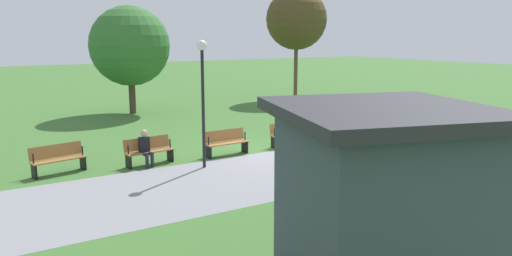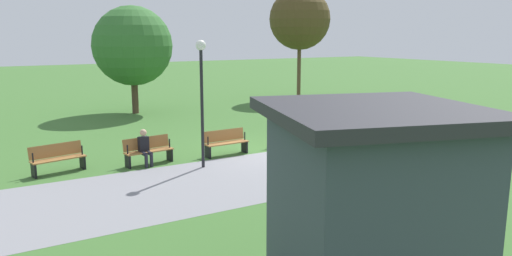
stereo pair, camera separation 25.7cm
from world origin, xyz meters
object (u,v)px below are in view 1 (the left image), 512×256
(bench_5, at_px, (58,159))
(bench_1, at_px, (341,126))
(bench_4, at_px, (149,150))
(bench_3, at_px, (226,142))
(person_seated, at_px, (146,147))
(bench_2, at_px, (290,134))
(kiosk, at_px, (380,200))
(tree_1, at_px, (130,46))
(trash_bin, at_px, (408,117))
(bench_0, at_px, (380,119))
(lamp_post, at_px, (203,80))
(tree_0, at_px, (296,19))

(bench_5, bearing_deg, bench_1, 166.64)
(bench_4, height_order, bench_5, same)
(bench_3, height_order, person_seated, person_seated)
(person_seated, bearing_deg, bench_2, 172.77)
(bench_1, bearing_deg, kiosk, 57.92)
(bench_3, distance_m, kiosk, 9.91)
(kiosk, bearing_deg, tree_1, -79.83)
(bench_1, distance_m, kiosk, 12.59)
(trash_bin, bearing_deg, bench_2, 4.68)
(bench_0, relative_size, bench_2, 1.03)
(bench_5, distance_m, lamp_post, 5.05)
(person_seated, xyz_separation_m, kiosk, (-0.61, 9.62, 0.96))
(bench_1, relative_size, bench_5, 0.99)
(kiosk, bearing_deg, bench_4, -70.54)
(bench_0, height_order, bench_3, same)
(bench_1, height_order, bench_2, same)
(bench_1, xyz_separation_m, tree_0, (-5.75, -11.04, 4.75))
(bench_5, distance_m, kiosk, 10.75)
(lamp_post, bearing_deg, bench_2, -165.37)
(bench_3, xyz_separation_m, tree_0, (-11.29, -11.26, 4.75))
(bench_2, xyz_separation_m, trash_bin, (-7.29, -0.60, -0.07))
(bench_0, relative_size, bench_5, 1.00)
(tree_1, bearing_deg, bench_4, 75.12)
(kiosk, bearing_deg, bench_0, -119.22)
(bench_4, bearing_deg, tree_1, -111.56)
(person_seated, bearing_deg, bench_4, -141.11)
(tree_0, xyz_separation_m, lamp_post, (12.67, 12.34, -2.40))
(person_seated, xyz_separation_m, lamp_post, (-1.54, 1.14, 2.18))
(tree_1, bearing_deg, tree_0, -178.15)
(kiosk, bearing_deg, bench_5, -55.82)
(tree_1, relative_size, kiosk, 1.43)
(tree_1, relative_size, lamp_post, 1.42)
(lamp_post, relative_size, trash_bin, 5.09)
(bench_0, distance_m, person_seated, 11.21)
(bench_5, xyz_separation_m, tree_1, (-5.58, -10.25, 3.16))
(tree_1, xyz_separation_m, trash_bin, (-9.98, 10.30, -3.23))
(tree_0, bearing_deg, bench_4, 38.16)
(bench_4, distance_m, lamp_post, 3.02)
(bench_4, relative_size, trash_bin, 2.08)
(bench_0, distance_m, tree_0, 12.01)
(bench_4, distance_m, tree_0, 18.49)
(bench_0, distance_m, trash_bin, 1.78)
(tree_1, bearing_deg, person_seated, 74.56)
(bench_3, distance_m, tree_1, 11.35)
(bench_2, height_order, bench_3, same)
(bench_0, bearing_deg, bench_2, 17.80)
(person_seated, xyz_separation_m, tree_1, (-2.99, -10.84, 3.00))
(bench_5, bearing_deg, bench_3, 162.20)
(person_seated, bearing_deg, kiosk, 86.92)
(bench_1, xyz_separation_m, lamp_post, (6.91, 1.30, 2.35))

